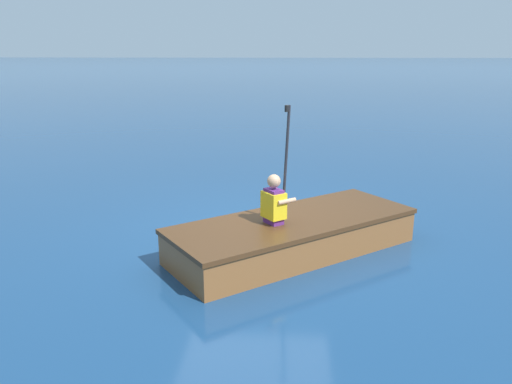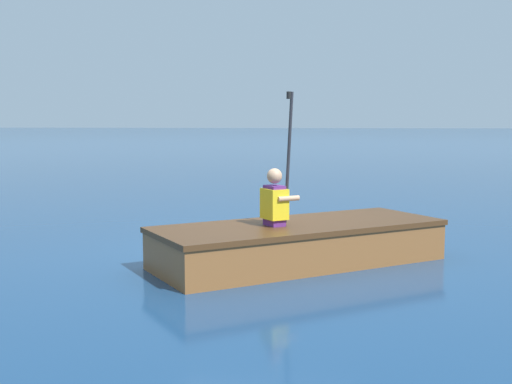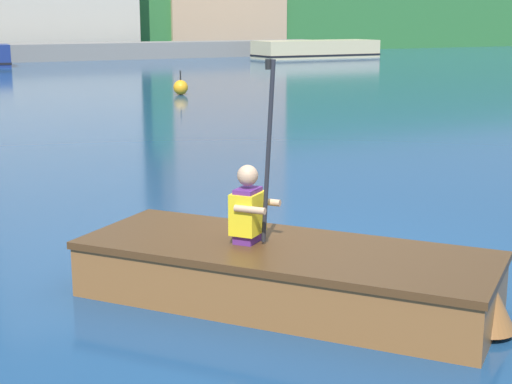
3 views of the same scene
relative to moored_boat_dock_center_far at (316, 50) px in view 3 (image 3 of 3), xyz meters
The scene contains 5 objects.
ground_plane 38.89m from the moored_boat_dock_center_far, 122.04° to the right, with size 300.00×300.00×0.00m, color navy.
moored_boat_dock_center_far is the anchor object (origin of this frame).
rowboat_foreground 39.77m from the moored_boat_dock_center_far, 122.39° to the right, with size 3.03×3.41×0.47m.
person_paddler 39.65m from the moored_boat_dock_center_far, 122.89° to the right, with size 0.45×0.45×1.48m.
channel_buoy 22.85m from the moored_boat_dock_center_far, 132.28° to the right, with size 0.44×0.44×0.72m.
Camera 3 is at (-3.72, -5.79, 2.26)m, focal length 55.00 mm.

